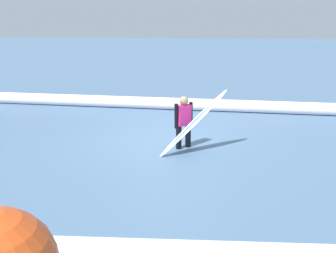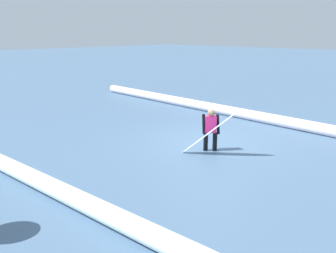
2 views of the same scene
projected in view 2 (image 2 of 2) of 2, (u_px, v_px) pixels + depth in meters
ground_plane at (210, 142)px, 11.67m from camera, size 135.04×135.04×0.00m
surfer at (211, 128)px, 10.63m from camera, size 0.43×0.42×1.31m
surfboard at (211, 131)px, 10.21m from camera, size 1.65×1.05×1.51m
wave_crest_foreground at (233, 112)px, 15.11m from camera, size 17.93×1.04×0.42m
wave_crest_midground at (98, 210)px, 6.82m from camera, size 24.80×2.36×0.40m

